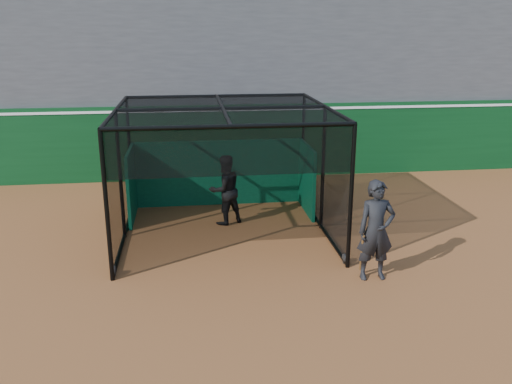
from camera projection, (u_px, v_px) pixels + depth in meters
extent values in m
plane|color=brown|center=(256.00, 289.00, 10.80)|extent=(120.00, 120.00, 0.00)
cube|color=#0A3C17|center=(225.00, 141.00, 18.49)|extent=(50.00, 0.45, 2.50)
cube|color=white|center=(224.00, 109.00, 18.17)|extent=(50.00, 0.50, 0.08)
cube|color=#4C4C4F|center=(217.00, 56.00, 21.40)|extent=(50.00, 7.85, 7.75)
cube|color=#074B2E|center=(219.00, 173.00, 15.65)|extent=(4.87, 0.10, 1.90)
cylinder|color=black|center=(113.00, 271.00, 11.32)|extent=(0.08, 0.22, 0.22)
cylinder|color=black|center=(345.00, 259.00, 11.92)|extent=(0.08, 0.22, 0.22)
cylinder|color=black|center=(133.00, 205.00, 15.52)|extent=(0.08, 0.22, 0.22)
cylinder|color=black|center=(303.00, 198.00, 16.12)|extent=(0.08, 0.22, 0.22)
imported|color=black|center=(225.00, 190.00, 14.13)|extent=(1.11, 1.02, 1.85)
imported|color=black|center=(376.00, 231.00, 10.96)|extent=(0.77, 0.50, 2.10)
cylinder|color=#593819|center=(362.00, 253.00, 11.12)|extent=(0.15, 0.34, 0.89)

